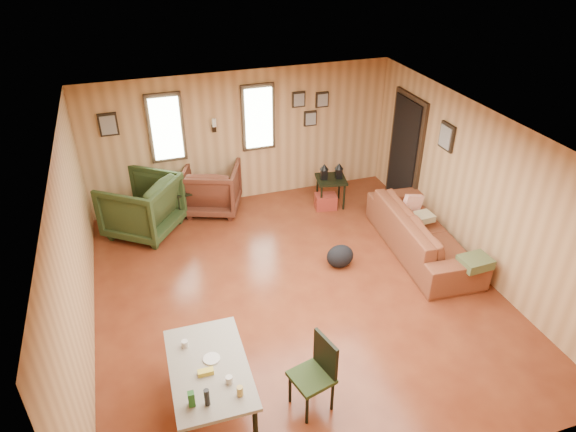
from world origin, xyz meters
name	(u,v)px	position (x,y,z in m)	size (l,w,h in m)	color
room	(303,209)	(0.17, 0.27, 1.21)	(5.54, 6.04, 2.44)	brown
sofa	(424,226)	(2.22, 0.38, 0.47)	(2.40, 0.70, 0.94)	brown
recliner_brown	(212,186)	(-0.65, 2.71, 0.48)	(0.93, 0.87, 0.95)	#522618
recliner_green	(141,203)	(-1.90, 2.35, 0.54)	(1.05, 0.98, 1.08)	#283719
end_table	(190,196)	(-1.07, 2.66, 0.37)	(0.54, 0.49, 0.66)	black
side_table	(331,177)	(1.42, 2.22, 0.56)	(0.61, 0.61, 0.83)	black
cooler	(326,201)	(1.29, 2.12, 0.14)	(0.42, 0.33, 0.27)	maroon
backpack	(340,256)	(0.83, 0.40, 0.18)	(0.42, 0.32, 0.36)	black
sofa_pillows	(444,234)	(2.34, 0.01, 0.51)	(0.50, 1.81, 0.38)	#4A552F
dining_table	(209,372)	(-1.52, -1.61, 0.62)	(0.82, 1.34, 0.87)	gray
dining_chair	(317,370)	(-0.42, -1.85, 0.51)	(0.50, 0.50, 0.90)	#283719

